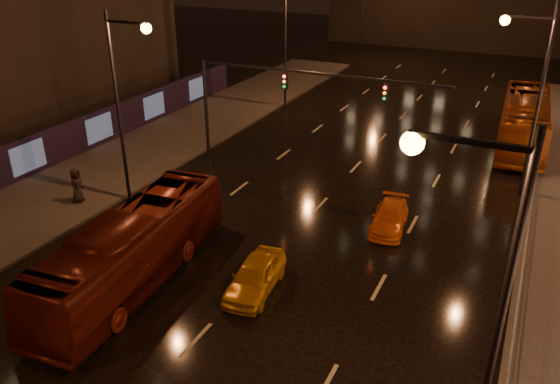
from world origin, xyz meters
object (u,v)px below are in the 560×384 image
Objects in this scene: taxi_near at (255,276)px; taxi_far at (390,218)px; bus_curb at (524,121)px; pedestrian_c at (77,185)px; bus_red at (133,249)px.

taxi_near reaches higher than taxi_far.
pedestrian_c is at bearing -138.01° from bus_curb.
bus_red is at bearing -141.17° from pedestrian_c.
taxi_far is at bearing -109.93° from bus_curb.
taxi_far is 2.04× the size of pedestrian_c.
bus_red is 12.34m from taxi_far.
bus_red is 5.88× the size of pedestrian_c.
bus_red is 2.88× the size of taxi_far.
bus_curb is 3.19× the size of taxi_far.
bus_curb reaches higher than pedestrian_c.
taxi_near is at bearing -123.66° from pedestrian_c.
taxi_near is (-8.50, -23.17, -1.04)m from bus_curb.
pedestrian_c is (-7.53, 4.50, -0.45)m from bus_red.
pedestrian_c is (-20.82, -20.26, -0.62)m from bus_curb.
bus_red reaches higher than taxi_far.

